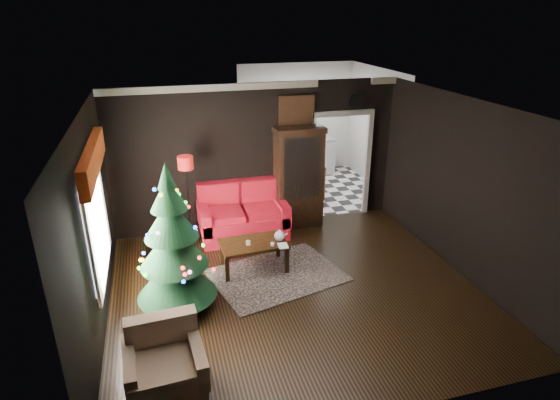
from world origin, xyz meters
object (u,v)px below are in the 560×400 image
object	(u,v)px
curio_cabinet	(298,180)
coffee_table	(254,255)
armchair	(165,365)
kitchen_table	(306,180)
teapot	(279,236)
christmas_tree	(173,242)
wall_clock	(356,101)
floor_lamp	(189,203)
loveseat	(243,212)

from	to	relation	value
curio_cabinet	coffee_table	xyz separation A→B (m)	(-1.23, -1.46, -0.70)
curio_cabinet	armchair	world-z (taller)	curio_cabinet
armchair	kitchen_table	distance (m)	6.33
armchair	teapot	bearing A→B (deg)	46.92
christmas_tree	armchair	xyz separation A→B (m)	(-0.23, -1.71, -0.59)
coffee_table	wall_clock	distance (m)	3.62
floor_lamp	armchair	xyz separation A→B (m)	(-0.60, -3.59, -0.37)
christmas_tree	wall_clock	distance (m)	4.61
loveseat	christmas_tree	size ratio (longest dim) A/B	0.79
coffee_table	kitchen_table	bearing A→B (deg)	57.01
coffee_table	teapot	world-z (taller)	teapot
christmas_tree	coffee_table	world-z (taller)	christmas_tree
wall_clock	christmas_tree	bearing A→B (deg)	-147.25
coffee_table	teapot	xyz separation A→B (m)	(0.43, -0.06, 0.33)
armchair	wall_clock	distance (m)	6.00
curio_cabinet	floor_lamp	xyz separation A→B (m)	(-2.14, -0.32, -0.12)
curio_cabinet	kitchen_table	world-z (taller)	curio_cabinet
teapot	wall_clock	world-z (taller)	wall_clock
loveseat	coffee_table	world-z (taller)	loveseat
floor_lamp	christmas_tree	xyz separation A→B (m)	(-0.37, -1.89, 0.22)
wall_clock	kitchen_table	xyz separation A→B (m)	(-0.55, 1.25, -2.00)
armchair	coffee_table	bearing A→B (deg)	54.20
teapot	christmas_tree	bearing A→B (deg)	-158.01
loveseat	kitchen_table	size ratio (longest dim) A/B	2.27
loveseat	coffee_table	size ratio (longest dim) A/B	1.60
curio_cabinet	wall_clock	distance (m)	1.88
loveseat	kitchen_table	distance (m)	2.45
armchair	kitchen_table	size ratio (longest dim) A/B	1.14
christmas_tree	wall_clock	xyz separation A→B (m)	(3.71, 2.39, 1.33)
christmas_tree	curio_cabinet	bearing A→B (deg)	41.32
curio_cabinet	armchair	xyz separation A→B (m)	(-2.75, -3.91, -0.49)
floor_lamp	kitchen_table	bearing A→B (deg)	32.07
loveseat	armchair	distance (m)	4.02
wall_clock	armchair	bearing A→B (deg)	-133.94
armchair	kitchen_table	xyz separation A→B (m)	(3.40, 5.34, -0.09)
curio_cabinet	teapot	size ratio (longest dim) A/B	9.79
floor_lamp	christmas_tree	world-z (taller)	christmas_tree
armchair	wall_clock	bearing A→B (deg)	42.02
coffee_table	wall_clock	xyz separation A→B (m)	(2.43, 1.64, 2.13)
christmas_tree	teapot	distance (m)	1.90
armchair	floor_lamp	bearing A→B (deg)	76.43
coffee_table	floor_lamp	bearing A→B (deg)	128.69
floor_lamp	christmas_tree	bearing A→B (deg)	-101.04
curio_cabinet	wall_clock	bearing A→B (deg)	8.53
teapot	wall_clock	distance (m)	3.18
teapot	floor_lamp	bearing A→B (deg)	138.20
curio_cabinet	wall_clock	world-z (taller)	wall_clock
floor_lamp	loveseat	bearing A→B (deg)	5.71
floor_lamp	teapot	bearing A→B (deg)	-41.80
coffee_table	kitchen_table	size ratio (longest dim) A/B	1.42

